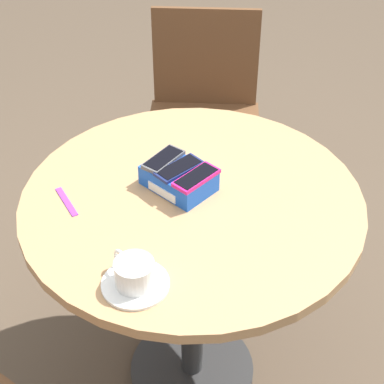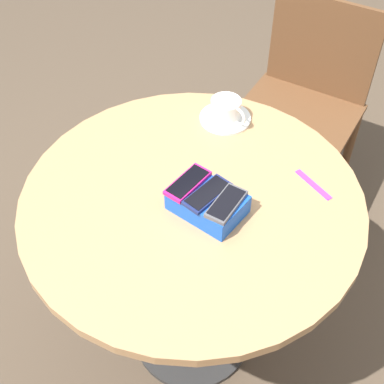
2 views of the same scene
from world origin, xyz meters
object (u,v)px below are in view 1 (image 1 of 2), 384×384
(phone_box, at_px, (179,178))
(phone_navy, at_px, (179,168))
(round_table, at_px, (192,235))
(lanyard_strap, at_px, (67,202))
(coffee_cup, at_px, (134,272))
(phone_magenta, at_px, (196,177))
(saucer, at_px, (135,284))
(chair_far_side, at_px, (204,119))
(phone_gray, at_px, (163,159))

(phone_box, height_order, phone_navy, phone_navy)
(round_table, relative_size, phone_navy, 6.39)
(phone_navy, height_order, lanyard_strap, phone_navy)
(phone_navy, relative_size, coffee_cup, 1.15)
(phone_magenta, bearing_deg, lanyard_strap, -116.07)
(saucer, height_order, lanyard_strap, saucer)
(lanyard_strap, distance_m, chair_far_side, 1.00)
(phone_magenta, relative_size, lanyard_strap, 1.11)
(phone_box, bearing_deg, saucer, -44.57)
(chair_far_side, bearing_deg, phone_navy, -36.01)
(saucer, distance_m, chair_far_side, 1.22)
(phone_gray, relative_size, coffee_cup, 1.09)
(round_table, relative_size, lanyard_strap, 7.10)
(phone_navy, xyz_separation_m, saucer, (0.27, -0.26, -0.06))
(phone_box, height_order, phone_magenta, phone_magenta)
(phone_gray, distance_m, saucer, 0.41)
(phone_magenta, height_order, saucer, phone_magenta)
(phone_navy, bearing_deg, phone_box, -101.26)
(round_table, height_order, saucer, saucer)
(lanyard_strap, bearing_deg, round_table, 62.70)
(phone_gray, distance_m, phone_navy, 0.06)
(phone_box, xyz_separation_m, phone_gray, (-0.05, -0.02, 0.03))
(phone_box, height_order, saucer, phone_box)
(phone_gray, distance_m, coffee_cup, 0.40)
(phone_navy, relative_size, phone_magenta, 1.00)
(phone_navy, height_order, chair_far_side, chair_far_side)
(lanyard_strap, bearing_deg, phone_box, 72.20)
(round_table, distance_m, phone_navy, 0.20)
(phone_magenta, relative_size, coffee_cup, 1.15)
(phone_box, relative_size, phone_magenta, 1.47)
(round_table, xyz_separation_m, lanyard_strap, (-0.15, -0.29, 0.13))
(phone_box, height_order, phone_gray, phone_gray)
(round_table, xyz_separation_m, phone_gray, (-0.11, -0.02, 0.20))
(phone_navy, height_order, phone_magenta, phone_magenta)
(chair_far_side, bearing_deg, coffee_cup, -38.86)
(phone_gray, xyz_separation_m, phone_magenta, (0.11, 0.04, -0.00))
(coffee_cup, bearing_deg, saucer, 9.12)
(phone_gray, relative_size, lanyard_strap, 1.06)
(saucer, bearing_deg, phone_gray, 142.45)
(round_table, distance_m, phone_box, 0.17)
(phone_navy, bearing_deg, chair_far_side, 143.99)
(phone_navy, xyz_separation_m, lanyard_strap, (-0.09, -0.29, -0.06))
(phone_box, xyz_separation_m, phone_magenta, (0.06, 0.02, 0.03))
(coffee_cup, xyz_separation_m, lanyard_strap, (-0.36, -0.02, -0.04))
(saucer, bearing_deg, phone_box, 135.43)
(phone_gray, distance_m, lanyard_strap, 0.28)
(phone_gray, relative_size, chair_far_side, 0.16)
(phone_gray, bearing_deg, round_table, 11.48)
(round_table, relative_size, saucer, 5.85)
(phone_gray, xyz_separation_m, coffee_cup, (0.32, -0.25, -0.02))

